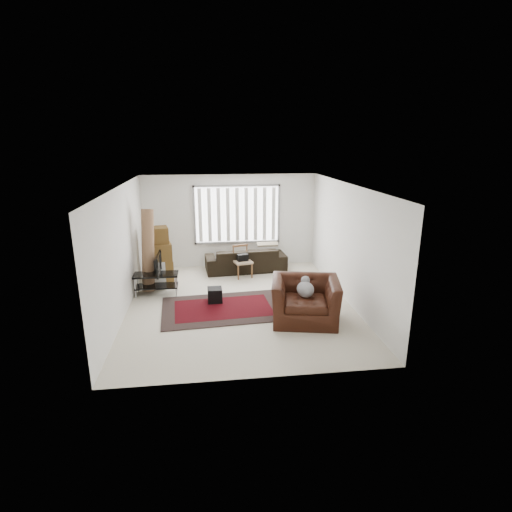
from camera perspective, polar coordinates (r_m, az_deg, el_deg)
The scene contains 11 objects.
room at distance 9.21m, azimuth -2.53°, elevation 4.51°, with size 6.00×6.02×2.71m.
persian_rug at distance 9.02m, azimuth -4.72°, elevation -7.46°, with size 2.80×1.98×0.02m.
tv_stand at distance 9.97m, azimuth -14.06°, elevation -3.28°, with size 1.06×0.47×0.53m.
tv at distance 9.85m, azimuth -14.21°, elevation -1.13°, with size 0.85×0.11×0.49m, color black.
subwoofer at distance 9.31m, azimuth -5.90°, elevation -5.55°, with size 0.33×0.33×0.33m, color black.
moving_boxes at distance 10.90m, azimuth -13.48°, elevation 0.03°, with size 0.69×0.64×1.44m.
white_flatpack at distance 10.32m, azimuth -14.24°, elevation -2.85°, with size 0.54×0.08×0.68m, color silver.
rolled_rug at distance 10.18m, azimuth -15.18°, elevation 0.79°, with size 0.30×0.30×2.01m, color brown.
sofa at distance 11.44m, azimuth -1.49°, elevation 0.04°, with size 2.28×0.99×0.88m, color black.
side_chair at distance 10.90m, azimuth -1.95°, elevation -0.56°, with size 0.56×0.56×0.87m.
armchair at distance 8.34m, azimuth 7.05°, elevation -5.86°, with size 1.58×1.44×1.01m.
Camera 1 is at (-0.70, -8.48, 3.63)m, focal length 28.00 mm.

